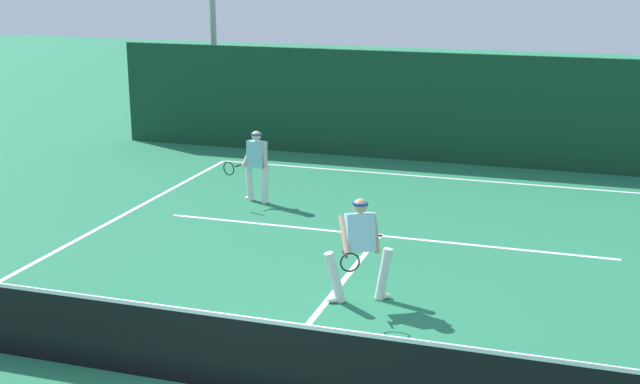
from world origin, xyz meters
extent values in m
cube|color=white|center=(0.00, 10.95, 0.00)|extent=(10.54, 0.10, 0.01)
cube|color=white|center=(0.00, 6.29, 0.00)|extent=(8.59, 0.10, 0.01)
cube|color=white|center=(0.00, 3.20, 0.00)|extent=(0.10, 6.40, 0.01)
cube|color=black|center=(0.00, 0.00, 0.47)|extent=(11.36, 0.02, 0.95)
cube|color=white|center=(0.00, 0.00, 0.97)|extent=(11.36, 0.03, 0.05)
cylinder|color=silver|center=(0.79, 3.35, 0.41)|extent=(0.31, 0.26, 0.82)
cylinder|color=silver|center=(0.13, 2.98, 0.41)|extent=(0.37, 0.29, 0.82)
ellipsoid|color=white|center=(0.79, 3.35, 0.04)|extent=(0.28, 0.22, 0.09)
ellipsoid|color=white|center=(0.13, 2.98, 0.04)|extent=(0.28, 0.22, 0.09)
cube|color=#9EDBEA|center=(0.46, 3.16, 1.10)|extent=(0.53, 0.50, 0.60)
cylinder|color=tan|center=(0.66, 3.28, 1.07)|extent=(0.20, 0.17, 0.63)
cylinder|color=tan|center=(0.25, 3.05, 1.07)|extent=(0.32, 0.49, 0.51)
sphere|color=tan|center=(0.46, 3.16, 1.51)|extent=(0.22, 0.22, 0.22)
cylinder|color=#19478C|center=(0.46, 3.16, 1.54)|extent=(0.32, 0.32, 0.04)
cylinder|color=black|center=(0.33, 2.81, 0.85)|extent=(0.15, 0.24, 0.03)
torus|color=black|center=(0.49, 2.51, 0.85)|extent=(0.27, 0.16, 0.29)
cylinder|color=silver|center=(-2.84, 7.66, 0.39)|extent=(0.20, 0.18, 0.78)
cylinder|color=silver|center=(-3.24, 7.79, 0.39)|extent=(0.22, 0.19, 0.78)
ellipsoid|color=white|center=(-2.84, 7.66, 0.04)|extent=(0.28, 0.18, 0.09)
ellipsoid|color=white|center=(-3.24, 7.79, 0.04)|extent=(0.28, 0.18, 0.09)
cube|color=#8CCCE0|center=(-3.04, 7.72, 1.05)|extent=(0.45, 0.35, 0.55)
cylinder|color=beige|center=(-2.83, 7.66, 1.02)|extent=(0.18, 0.13, 0.60)
cylinder|color=beige|center=(-3.25, 7.79, 1.02)|extent=(0.21, 0.44, 0.53)
sphere|color=beige|center=(-3.04, 7.72, 1.44)|extent=(0.21, 0.21, 0.21)
cylinder|color=#19478C|center=(-3.04, 7.72, 1.47)|extent=(0.28, 0.28, 0.04)
cylinder|color=black|center=(-3.37, 7.56, 0.81)|extent=(0.11, 0.26, 0.03)
torus|color=black|center=(-3.47, 7.24, 0.81)|extent=(0.29, 0.11, 0.29)
sphere|color=#D1E033|center=(-3.49, 1.80, 0.03)|extent=(0.07, 0.07, 0.07)
cube|color=#133E27|center=(0.00, 12.55, 1.38)|extent=(17.62, 0.12, 2.76)
cylinder|color=#9EA39E|center=(-7.10, 14.50, 3.25)|extent=(0.18, 0.18, 6.50)
camera|label=1|loc=(3.59, -8.48, 5.06)|focal=47.82mm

